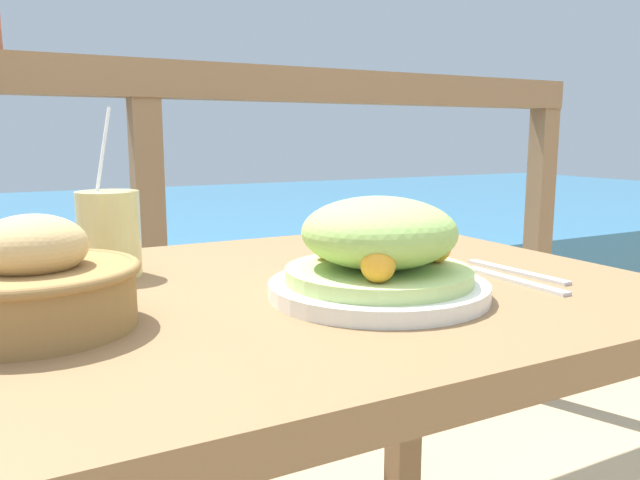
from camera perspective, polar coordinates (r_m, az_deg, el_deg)
name	(u,v)px	position (r m, az deg, el deg)	size (l,w,h in m)	color
patio_table	(287,366)	(0.89, -3.00, -11.45)	(0.98, 0.75, 0.75)	olive
railing_fence	(147,180)	(1.61, -15.52, 5.27)	(2.80, 0.08, 1.13)	brown
sea_backdrop	(59,255)	(4.15, -22.78, -1.27)	(12.00, 4.00, 0.46)	teal
salad_plate	(379,254)	(0.78, 5.39, -1.31)	(0.28, 0.28, 0.13)	white
drink_glass	(109,234)	(0.94, -18.72, 0.56)	(0.09, 0.09, 0.24)	#DBCC7F
bread_basket	(35,284)	(0.71, -24.61, -3.72)	(0.21, 0.21, 0.12)	olive
fork	(515,280)	(0.91, 17.37, -3.53)	(0.02, 0.18, 0.00)	silver
knife	(516,272)	(0.96, 17.50, -2.77)	(0.03, 0.18, 0.00)	silver
orange_near_basket	(16,248)	(1.04, -26.01, -0.68)	(0.07, 0.07, 0.07)	#F9A328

